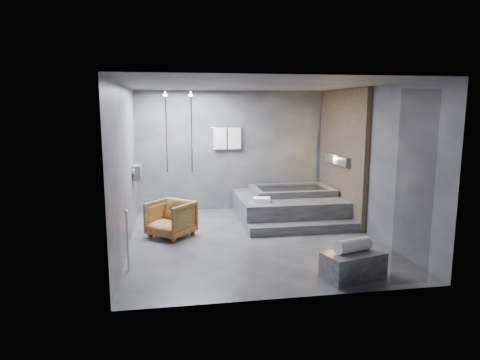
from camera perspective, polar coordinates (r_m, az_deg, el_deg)
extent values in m
plane|color=#2B2B2D|center=(8.00, 1.84, -7.91)|extent=(5.00, 5.00, 0.00)
cube|color=#48484A|center=(7.64, 1.95, 12.55)|extent=(4.50, 5.00, 0.04)
cube|color=#353539|center=(10.14, -0.92, 3.92)|extent=(4.50, 0.04, 2.80)
cube|color=#353539|center=(5.30, 7.27, -1.46)|extent=(4.50, 0.04, 2.80)
cube|color=#353539|center=(7.58, -15.03, 1.63)|extent=(0.04, 5.00, 2.80)
cube|color=#353539|center=(8.43, 17.06, 2.32)|extent=(0.04, 5.00, 2.80)
cube|color=#997D59|center=(9.54, 13.39, 3.29)|extent=(0.10, 2.40, 2.78)
cube|color=#FF9938|center=(9.52, 12.92, 2.69)|extent=(0.14, 1.20, 0.20)
cube|color=slate|center=(8.99, -13.57, 0.98)|extent=(0.16, 0.42, 0.30)
imported|color=beige|center=(8.90, -13.53, 0.60)|extent=(0.08, 0.08, 0.21)
imported|color=beige|center=(9.10, -13.44, 0.62)|extent=(0.07, 0.07, 0.15)
cylinder|color=silver|center=(9.55, -6.50, 6.51)|extent=(0.04, 0.04, 1.80)
cylinder|color=silver|center=(9.54, -9.82, 6.43)|extent=(0.04, 0.04, 1.80)
cylinder|color=silver|center=(10.02, -1.74, 7.00)|extent=(0.75, 0.02, 0.02)
cube|color=white|center=(9.99, -2.68, 5.55)|extent=(0.30, 0.06, 0.50)
cube|color=white|center=(10.04, -0.75, 5.58)|extent=(0.30, 0.06, 0.50)
cylinder|color=silver|center=(6.61, -14.75, -7.97)|extent=(0.04, 0.04, 0.90)
cube|color=black|center=(6.04, 22.29, -1.23)|extent=(0.55, 0.01, 2.60)
cube|color=#303032|center=(9.54, 6.32, -3.52)|extent=(2.20, 2.00, 0.50)
cube|color=#303032|center=(8.49, 8.48, -6.35)|extent=(2.20, 0.36, 0.18)
cube|color=#38383B|center=(6.41, 14.83, -10.97)|extent=(0.95, 0.68, 0.38)
imported|color=#4D2F13|center=(8.19, -9.20, -5.13)|extent=(1.04, 1.04, 0.68)
cylinder|color=white|center=(6.34, 14.84, -8.41)|extent=(0.58, 0.35, 0.20)
cube|color=white|center=(8.78, 2.92, -2.65)|extent=(0.39, 0.32, 0.09)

